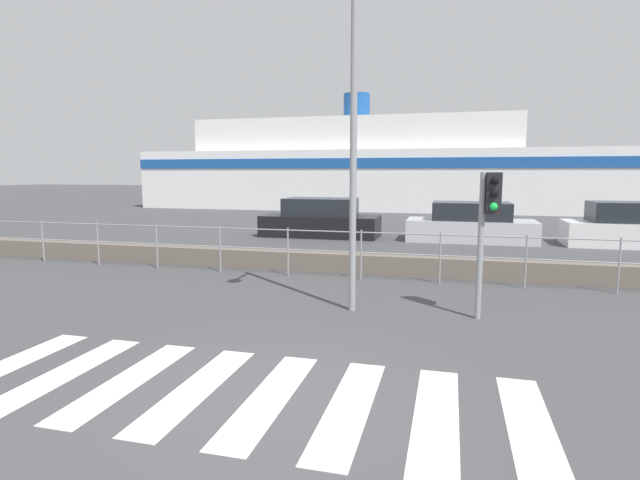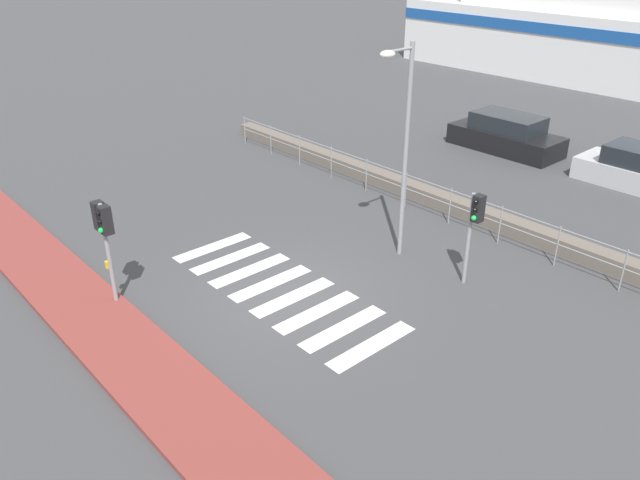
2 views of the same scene
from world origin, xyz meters
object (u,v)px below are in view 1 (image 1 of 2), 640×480
object	(u,v)px
traffic_light_far	(489,212)
parked_car_black	(321,220)
parked_car_silver	(471,225)
parked_car_white	(627,228)
streetlamp	(351,105)
ferry_boat	(408,171)

from	to	relation	value
traffic_light_far	parked_car_black	xyz separation A→B (m)	(-5.49, 10.00, -1.19)
parked_car_silver	parked_car_white	size ratio (longest dim) A/B	1.14
traffic_light_far	parked_car_silver	bearing A→B (deg)	89.40
streetlamp	parked_car_silver	world-z (taller)	streetlamp
parked_car_black	parked_car_silver	world-z (taller)	parked_car_black
streetlamp	parked_car_black	distance (m)	11.13
traffic_light_far	parked_car_black	distance (m)	11.47
parked_car_white	traffic_light_far	bearing A→B (deg)	-117.18
streetlamp	parked_car_white	xyz separation A→B (m)	(7.42, 10.24, -2.95)
parked_car_black	parked_car_silver	xyz separation A→B (m)	(5.60, 0.00, -0.03)
traffic_light_far	streetlamp	size ratio (longest dim) A/B	0.43
streetlamp	parked_car_white	distance (m)	12.98
parked_car_white	parked_car_silver	bearing A→B (deg)	180.00
streetlamp	ferry_boat	world-z (taller)	ferry_boat
traffic_light_far	parked_car_white	world-z (taller)	traffic_light_far
ferry_boat	parked_car_silver	distance (m)	16.68
parked_car_black	parked_car_white	world-z (taller)	parked_car_white
traffic_light_far	parked_car_white	bearing A→B (deg)	62.82
streetlamp	parked_car_black	xyz separation A→B (m)	(-3.21, 10.24, -2.96)
traffic_light_far	ferry_boat	xyz separation A→B (m)	(-3.49, 26.17, 0.74)
traffic_light_far	streetlamp	world-z (taller)	streetlamp
ferry_boat	parked_car_silver	size ratio (longest dim) A/B	8.45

